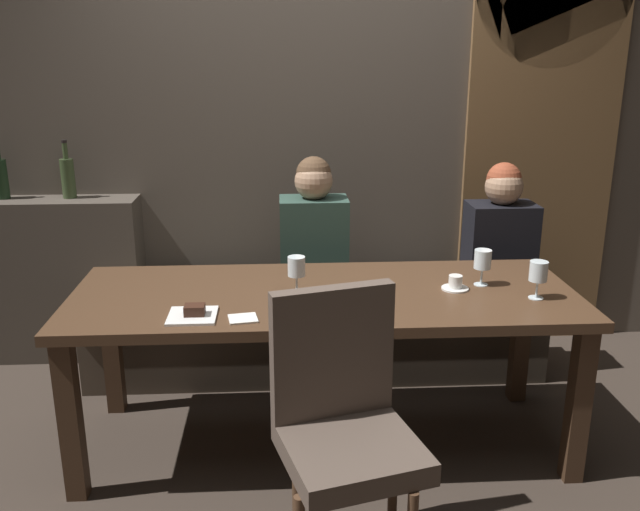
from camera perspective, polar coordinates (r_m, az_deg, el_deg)
name	(u,v)px	position (r m, az deg, el deg)	size (l,w,h in m)	color
ground	(324,440)	(3.29, 0.34, -15.28)	(9.00, 9.00, 0.00)	#382D26
back_wall_tiled	(311,96)	(4.01, -0.77, 13.28)	(6.00, 0.12, 3.00)	brown
arched_door	(543,119)	(4.23, 18.20, 10.82)	(0.90, 0.05, 2.55)	brown
back_counter	(47,279)	(4.25, -21.96, -1.86)	(1.10, 0.28, 0.95)	#494138
dining_table	(324,311)	(2.99, 0.37, -4.65)	(2.20, 0.84, 0.74)	#412B1C
banquette_bench	(316,335)	(3.80, -0.33, -6.74)	(2.50, 0.44, 0.45)	#40352A
chair_near_side	(343,413)	(2.38, 1.95, -13.13)	(0.54, 0.54, 0.98)	#4C3321
diner_redhead	(314,233)	(3.62, -0.53, 1.89)	(0.36, 0.24, 0.78)	#2D473D
diner_bearded	(500,235)	(3.79, 14.91, 1.72)	(0.36, 0.24, 0.74)	black
wine_bottle_dark_red	(1,177)	(4.21, -25.26, 5.96)	(0.08, 0.08, 0.33)	black
wine_bottle_pale_label	(68,177)	(4.08, -20.44, 6.22)	(0.08, 0.08, 0.33)	#384728
wine_glass_end_right	(296,267)	(2.91, -1.99, -1.00)	(0.08, 0.08, 0.16)	silver
wine_glass_near_left	(538,272)	(2.99, 17.89, -1.35)	(0.08, 0.08, 0.16)	silver
wine_glass_center_back	(483,260)	(3.10, 13.52, -0.39)	(0.08, 0.08, 0.16)	silver
espresso_cup	(456,284)	(3.04, 11.33, -2.36)	(0.12, 0.12, 0.06)	white
dessert_plate	(193,314)	(2.73, -10.61, -4.83)	(0.19, 0.19, 0.05)	white
folded_napkin	(243,319)	(2.68, -6.50, -5.30)	(0.11, 0.10, 0.01)	silver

